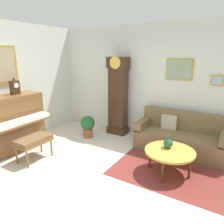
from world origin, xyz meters
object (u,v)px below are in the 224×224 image
at_px(piano_bench, 34,141).
at_px(coffee_table, 170,152).
at_px(potted_plant, 88,125).
at_px(grandfather_clock, 118,98).
at_px(couch, 180,137).
at_px(piano, 10,123).
at_px(mantel_clock, 15,87).
at_px(green_jug, 168,143).

xyz_separation_m(piano_bench, coffee_table, (2.48, 0.92, 0.01)).
bearing_deg(potted_plant, grandfather_clock, 51.60).
distance_m(piano_bench, couch, 3.13).
distance_m(piano, mantel_clock, 0.81).
bearing_deg(couch, piano_bench, -140.61).
height_order(piano_bench, mantel_clock, mantel_clock).
relative_size(piano, piano_bench, 2.06).
xyz_separation_m(piano, mantel_clock, (0.00, 0.23, 0.78)).
bearing_deg(coffee_table, green_jug, 126.73).
bearing_deg(coffee_table, couch, 93.31).
xyz_separation_m(piano, grandfather_clock, (1.52, 2.12, 0.34)).
bearing_deg(piano, couch, 30.90).
height_order(coffee_table, green_jug, green_jug).
relative_size(piano, green_jug, 6.00).
bearing_deg(green_jug, potted_plant, 166.81).
xyz_separation_m(grandfather_clock, coffee_table, (1.78, -1.26, -0.55)).
bearing_deg(piano, grandfather_clock, 54.40).
bearing_deg(couch, potted_plant, -168.27).
relative_size(grandfather_clock, green_jug, 8.46).
relative_size(piano_bench, couch, 0.37).
bearing_deg(piano_bench, potted_plant, 82.94).
distance_m(piano, couch, 3.78).
xyz_separation_m(grandfather_clock, couch, (1.71, -0.19, -0.65)).
height_order(grandfather_clock, green_jug, grandfather_clock).
height_order(green_jug, potted_plant, green_jug).
height_order(piano, green_jug, piano).
xyz_separation_m(coffee_table, mantel_clock, (-3.29, -0.64, 0.99)).
bearing_deg(green_jug, piano_bench, -157.53).
relative_size(piano_bench, potted_plant, 1.25).
height_order(couch, potted_plant, couch).
height_order(coffee_table, potted_plant, potted_plant).
distance_m(coffee_table, mantel_clock, 3.50).
xyz_separation_m(mantel_clock, potted_plant, (1.00, 1.24, -1.08)).
bearing_deg(couch, coffee_table, -86.69).
bearing_deg(coffee_table, piano_bench, -159.73).
bearing_deg(grandfather_clock, couch, -6.29).
xyz_separation_m(grandfather_clock, green_jug, (1.71, -1.17, -0.44)).
relative_size(couch, green_jug, 7.92).
relative_size(piano, grandfather_clock, 0.71).
relative_size(mantel_clock, potted_plant, 0.68).
bearing_deg(green_jug, coffee_table, -53.27).
distance_m(couch, coffee_table, 1.08).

